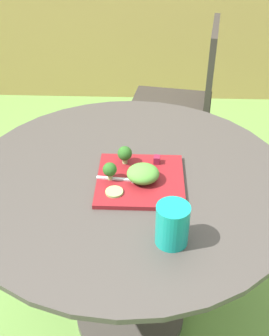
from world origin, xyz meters
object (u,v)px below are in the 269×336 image
at_px(patio_chair, 188,94).
at_px(drinking_glass, 172,226).
at_px(fork, 126,180).
at_px(salad_plate, 140,180).

relative_size(patio_chair, drinking_glass, 7.83).
bearing_deg(drinking_glass, fork, 118.53).
xyz_separation_m(patio_chair, salad_plate, (-0.23, -1.05, 0.20)).
height_order(salad_plate, drinking_glass, drinking_glass).
relative_size(drinking_glass, fork, 0.74).
bearing_deg(patio_chair, salad_plate, -102.34).
height_order(salad_plate, fork, fork).
height_order(patio_chair, fork, patio_chair).
distance_m(patio_chair, fork, 1.11).
distance_m(patio_chair, drinking_glass, 1.32).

